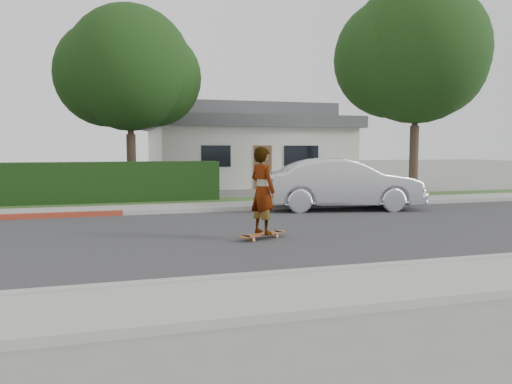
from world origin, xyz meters
TOP-DOWN VIEW (x-y plane):
  - ground at (0.00, 0.00)m, footprint 120.00×120.00m
  - road at (0.00, 0.00)m, footprint 60.00×8.00m
  - curb_near at (0.00, -4.10)m, footprint 60.00×0.20m
  - sidewalk_near at (0.00, -5.00)m, footprint 60.00×1.60m
  - curb_far at (0.00, 4.10)m, footprint 60.00×0.20m
  - sidewalk_far at (0.00, 5.00)m, footprint 60.00×1.60m
  - planting_strip at (0.00, 6.60)m, footprint 60.00×1.60m
  - tree_center at (1.49, 9.19)m, footprint 5.66×4.84m
  - tree_right at (12.49, 6.69)m, footprint 6.32×5.60m
  - house at (8.00, 16.00)m, footprint 10.60×8.60m
  - skateboard at (3.82, -0.76)m, footprint 1.26×0.74m
  - skateboarder at (3.82, -0.76)m, footprint 0.70×0.82m
  - car_silver at (7.83, 3.50)m, footprint 5.27×2.71m

SIDE VIEW (x-z plane):
  - ground at x=0.00m, z-range 0.00..0.00m
  - road at x=0.00m, z-range 0.00..0.01m
  - planting_strip at x=0.00m, z-range 0.00..0.10m
  - sidewalk_near at x=0.00m, z-range 0.00..0.12m
  - sidewalk_far at x=0.00m, z-range 0.00..0.12m
  - curb_near at x=0.00m, z-range 0.00..0.15m
  - curb_far at x=0.00m, z-range 0.00..0.15m
  - skateboard at x=3.82m, z-range 0.05..0.17m
  - car_silver at x=7.83m, z-range 0.00..1.65m
  - skateboarder at x=3.82m, z-range 0.13..2.02m
  - house at x=8.00m, z-range -0.05..4.25m
  - tree_center at x=1.49m, z-range 1.18..8.62m
  - tree_right at x=12.49m, z-range 1.35..9.91m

